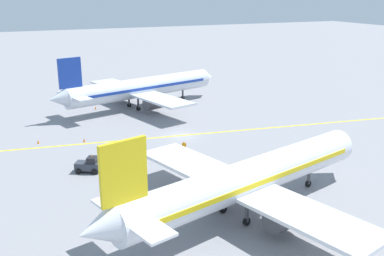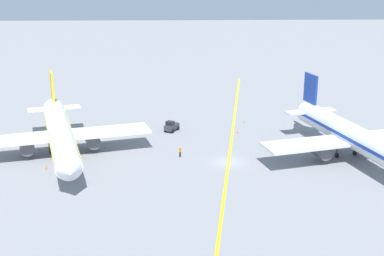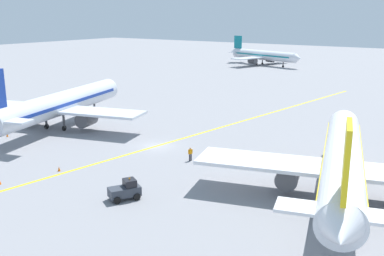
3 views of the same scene
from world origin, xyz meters
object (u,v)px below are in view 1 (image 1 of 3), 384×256
at_px(traffic_cone_near_nose, 96,108).
at_px(traffic_cone_far_edge, 38,142).
at_px(airplane_adjacent_stand, 247,179).
at_px(traffic_cone_mid_apron, 300,205).
at_px(airplane_at_gate, 140,88).
at_px(ground_crew_worker, 184,147).
at_px(baggage_tug_dark, 89,165).
at_px(traffic_cone_by_wingtip, 84,140).

distance_m(traffic_cone_near_nose, traffic_cone_far_edge, 19.93).
relative_size(airplane_adjacent_stand, traffic_cone_mid_apron, 63.54).
bearing_deg(airplane_at_gate, ground_crew_worker, -4.54).
bearing_deg(ground_crew_worker, baggage_tug_dark, -83.81).
height_order(airplane_adjacent_stand, traffic_cone_mid_apron, airplane_adjacent_stand).
xyz_separation_m(ground_crew_worker, traffic_cone_near_nose, (-28.24, -6.01, -0.63)).
relative_size(airplane_at_gate, baggage_tug_dark, 10.44).
relative_size(ground_crew_worker, traffic_cone_mid_apron, 3.05).
bearing_deg(baggage_tug_dark, ground_crew_worker, 96.19).
bearing_deg(traffic_cone_mid_apron, traffic_cone_near_nose, -167.46).
bearing_deg(traffic_cone_mid_apron, airplane_adjacent_stand, -100.29).
height_order(baggage_tug_dark, traffic_cone_by_wingtip, baggage_tug_dark).
xyz_separation_m(traffic_cone_by_wingtip, traffic_cone_far_edge, (-1.90, -6.22, 0.00)).
relative_size(baggage_tug_dark, traffic_cone_far_edge, 6.09).
bearing_deg(airplane_at_gate, baggage_tug_dark, -28.96).
distance_m(airplane_at_gate, traffic_cone_near_nose, 9.05).
height_order(traffic_cone_by_wingtip, traffic_cone_far_edge, same).
bearing_deg(traffic_cone_near_nose, airplane_at_gate, 74.94).
xyz_separation_m(traffic_cone_near_nose, traffic_cone_far_edge, (16.12, -11.73, 0.00)).
relative_size(ground_crew_worker, traffic_cone_by_wingtip, 3.05).
bearing_deg(traffic_cone_far_edge, baggage_tug_dark, 18.78).
bearing_deg(traffic_cone_mid_apron, traffic_cone_far_edge, -144.74).
bearing_deg(baggage_tug_dark, airplane_at_gate, 151.04).
distance_m(airplane_at_gate, traffic_cone_by_wingtip, 21.15).
relative_size(traffic_cone_mid_apron, traffic_cone_far_edge, 1.00).
xyz_separation_m(baggage_tug_dark, ground_crew_worker, (-1.43, 13.14, 0.01)).
height_order(ground_crew_worker, traffic_cone_by_wingtip, ground_crew_worker).
height_order(airplane_at_gate, ground_crew_worker, airplane_at_gate).
bearing_deg(ground_crew_worker, traffic_cone_mid_apron, 13.28).
relative_size(airplane_at_gate, traffic_cone_near_nose, 63.62).
distance_m(traffic_cone_by_wingtip, traffic_cone_far_edge, 6.50).
bearing_deg(traffic_cone_mid_apron, ground_crew_worker, -166.72).
xyz_separation_m(traffic_cone_mid_apron, traffic_cone_by_wingtip, (-29.71, -16.12, 0.00)).
distance_m(airplane_adjacent_stand, traffic_cone_by_wingtip, 30.69).
height_order(baggage_tug_dark, ground_crew_worker, baggage_tug_dark).
height_order(traffic_cone_mid_apron, traffic_cone_by_wingtip, same).
relative_size(traffic_cone_near_nose, traffic_cone_far_edge, 1.00).
relative_size(baggage_tug_dark, traffic_cone_by_wingtip, 6.09).
height_order(airplane_at_gate, traffic_cone_far_edge, airplane_at_gate).
bearing_deg(airplane_adjacent_stand, traffic_cone_near_nose, -174.02).
bearing_deg(traffic_cone_far_edge, airplane_at_gate, 125.12).
distance_m(airplane_adjacent_stand, baggage_tug_dark, 21.02).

